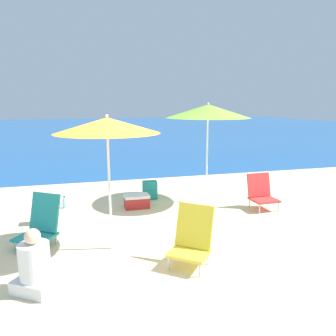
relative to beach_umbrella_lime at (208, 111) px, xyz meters
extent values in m
plane|color=beige|center=(-2.08, -2.13, -1.99)|extent=(60.00, 60.00, 0.00)
cube|color=#1E5699|center=(-2.08, 22.53, -1.99)|extent=(60.00, 40.00, 0.01)
cylinder|color=white|center=(0.00, 0.00, -1.07)|extent=(0.04, 0.04, 1.85)
cone|color=#8ECC3D|center=(0.00, 0.00, 0.00)|extent=(1.81, 1.81, 0.29)
sphere|color=white|center=(0.00, 0.00, 0.17)|extent=(0.04, 0.04, 0.04)
cylinder|color=white|center=(-2.31, -1.91, -1.12)|extent=(0.04, 0.04, 1.74)
cone|color=orange|center=(-2.31, -1.91, -0.14)|extent=(1.50, 1.50, 0.22)
sphere|color=white|center=(-2.31, -1.91, -0.01)|extent=(0.04, 0.04, 0.04)
cylinder|color=silver|center=(-1.65, -2.78, -1.90)|extent=(0.02, 0.02, 0.19)
cylinder|color=silver|center=(-1.32, -3.05, -1.90)|extent=(0.02, 0.02, 0.19)
cylinder|color=silver|center=(-1.42, -2.50, -1.90)|extent=(0.02, 0.02, 0.19)
cylinder|color=silver|center=(-1.09, -2.78, -1.90)|extent=(0.02, 0.02, 0.19)
cube|color=yellow|center=(-1.37, -2.78, -1.79)|extent=(0.66, 0.65, 0.04)
cube|color=yellow|center=(-1.24, -2.62, -1.48)|extent=(0.52, 0.48, 0.58)
cylinder|color=silver|center=(0.70, -1.10, -1.90)|extent=(0.02, 0.02, 0.20)
cylinder|color=silver|center=(1.14, -1.08, -1.90)|extent=(0.02, 0.02, 0.20)
cylinder|color=silver|center=(0.69, -0.72, -1.90)|extent=(0.02, 0.02, 0.20)
cylinder|color=silver|center=(1.12, -0.70, -1.90)|extent=(0.02, 0.02, 0.20)
cube|color=red|center=(0.91, -0.90, -1.78)|extent=(0.53, 0.46, 0.04)
cube|color=red|center=(0.90, -0.68, -1.51)|extent=(0.52, 0.17, 0.49)
cylinder|color=silver|center=(-3.72, -1.61, -1.92)|extent=(0.02, 0.02, 0.15)
cylinder|color=silver|center=(-3.37, -1.86, -1.92)|extent=(0.02, 0.02, 0.15)
cylinder|color=silver|center=(-3.47, -1.27, -1.92)|extent=(0.02, 0.02, 0.15)
cylinder|color=silver|center=(-3.12, -1.52, -1.92)|extent=(0.02, 0.02, 0.15)
cube|color=teal|center=(-3.42, -1.56, -1.83)|extent=(0.70, 0.70, 0.04)
cube|color=teal|center=(-3.27, -1.36, -1.51)|extent=(0.52, 0.44, 0.59)
cube|color=silver|center=(-3.27, -2.83, -1.91)|extent=(0.59, 0.57, 0.16)
cylinder|color=silver|center=(-3.27, -2.83, -1.62)|extent=(0.35, 0.35, 0.43)
sphere|color=beige|center=(-3.27, -2.83, -1.32)|extent=(0.18, 0.18, 0.18)
cube|color=teal|center=(-1.18, 0.52, -1.79)|extent=(0.31, 0.21, 0.41)
cube|color=teal|center=(-1.18, 0.40, -1.87)|extent=(0.22, 0.03, 0.19)
cube|color=#8ECC3D|center=(-3.35, -0.52, -1.80)|extent=(0.29, 0.22, 0.39)
cube|color=#8ECC3D|center=(-3.35, -0.65, -1.88)|extent=(0.20, 0.03, 0.17)
cylinder|color=#8CCCEA|center=(-3.05, 0.32, -1.90)|extent=(0.09, 0.09, 0.18)
cylinder|color=#8CCCEA|center=(-3.05, 0.32, -1.78)|extent=(0.04, 0.04, 0.06)
cylinder|color=black|center=(-3.05, 0.32, -1.75)|extent=(0.04, 0.04, 0.02)
cube|color=#B72828|center=(-1.59, -0.06, -1.88)|extent=(0.50, 0.32, 0.23)
cube|color=white|center=(-1.59, -0.06, -1.74)|extent=(0.52, 0.33, 0.06)
camera|label=1|loc=(-2.72, -6.60, 0.16)|focal=35.00mm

